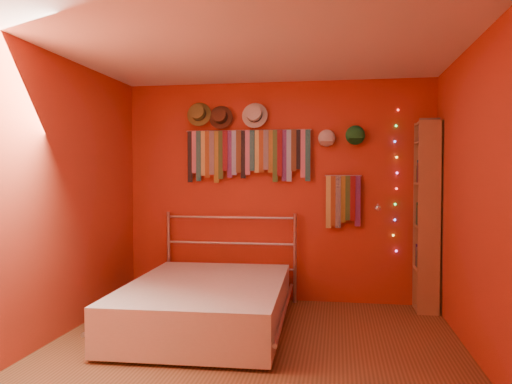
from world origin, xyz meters
The scene contains 16 objects.
ground centered at (0.00, 0.00, 0.00)m, with size 3.50×3.50×0.00m, color brown.
back_wall centered at (0.00, 1.75, 1.25)m, with size 3.50×0.02×2.50m, color maroon.
right_wall centered at (1.75, 0.00, 1.25)m, with size 0.02×3.50×2.50m, color maroon.
left_wall centered at (-1.75, 0.00, 1.25)m, with size 0.02×3.50×2.50m, color maroon.
ceiling centered at (0.00, 0.00, 2.50)m, with size 3.50×3.50×0.02m, color white.
tie_rack centered at (-0.34, 1.68, 1.70)m, with size 1.45×0.03×0.60m.
small_tie_rack centered at (0.74, 1.69, 1.17)m, with size 0.40×0.03×0.59m.
fedora_olive centered at (-0.90, 1.65, 2.15)m, with size 0.28×0.15×0.28m.
fedora_brown centered at (-0.65, 1.66, 2.11)m, with size 0.27×0.15×0.27m.
fedora_white centered at (-0.25, 1.65, 2.13)m, with size 0.29×0.16×0.29m.
cap_white centered at (0.56, 1.70, 1.85)m, with size 0.18×0.23×0.18m.
cap_green centered at (0.87, 1.70, 1.88)m, with size 0.20×0.25×0.20m.
fairy_lights centered at (1.32, 1.71, 1.38)m, with size 0.06×0.02×1.57m.
reading_lamp centered at (1.11, 1.54, 1.09)m, with size 0.06×0.27×0.08m.
bookshelf centered at (1.66, 1.53, 1.02)m, with size 0.25×0.34×2.00m.
bed centered at (-0.53, 0.60, 0.23)m, with size 1.58×2.11×1.01m.
Camera 1 is at (0.69, -3.93, 1.45)m, focal length 35.00 mm.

